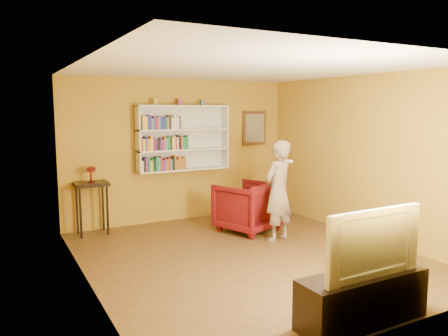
{
  "coord_description": "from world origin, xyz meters",
  "views": [
    {
      "loc": [
        -3.23,
        -5.25,
        2.13
      ],
      "look_at": [
        0.01,
        0.75,
        1.22
      ],
      "focal_mm": 35.0,
      "sensor_mm": 36.0,
      "label": 1
    }
  ],
  "objects_px": {
    "bookshelf": "(182,138)",
    "console_table": "(91,191)",
    "person": "(278,191)",
    "tv_cabinet": "(362,298)",
    "armchair": "(247,207)",
    "television": "(365,241)",
    "ruby_lustre": "(91,171)"
  },
  "relations": [
    {
      "from": "bookshelf",
      "to": "person",
      "type": "distance_m",
      "value": 2.27
    },
    {
      "from": "bookshelf",
      "to": "person",
      "type": "bearing_deg",
      "value": -66.93
    },
    {
      "from": "armchair",
      "to": "bookshelf",
      "type": "bearing_deg",
      "value": -80.57
    },
    {
      "from": "ruby_lustre",
      "to": "console_table",
      "type": "bearing_deg",
      "value": 90.0
    },
    {
      "from": "console_table",
      "to": "ruby_lustre",
      "type": "xyz_separation_m",
      "value": [
        0.0,
        -0.0,
        0.35
      ]
    },
    {
      "from": "armchair",
      "to": "tv_cabinet",
      "type": "xyz_separation_m",
      "value": [
        -0.74,
        -3.42,
        -0.18
      ]
    },
    {
      "from": "ruby_lustre",
      "to": "armchair",
      "type": "distance_m",
      "value": 2.76
    },
    {
      "from": "console_table",
      "to": "tv_cabinet",
      "type": "bearing_deg",
      "value": -69.12
    },
    {
      "from": "person",
      "to": "tv_cabinet",
      "type": "xyz_separation_m",
      "value": [
        -0.87,
        -2.7,
        -0.57
      ]
    },
    {
      "from": "bookshelf",
      "to": "television",
      "type": "distance_m",
      "value": 4.72
    },
    {
      "from": "ruby_lustre",
      "to": "person",
      "type": "relative_size",
      "value": 0.17
    },
    {
      "from": "bookshelf",
      "to": "console_table",
      "type": "distance_m",
      "value": 1.95
    },
    {
      "from": "console_table",
      "to": "bookshelf",
      "type": "bearing_deg",
      "value": 5.21
    },
    {
      "from": "bookshelf",
      "to": "console_table",
      "type": "height_order",
      "value": "bookshelf"
    },
    {
      "from": "console_table",
      "to": "ruby_lustre",
      "type": "distance_m",
      "value": 0.35
    },
    {
      "from": "armchair",
      "to": "console_table",
      "type": "bearing_deg",
      "value": -43.87
    },
    {
      "from": "ruby_lustre",
      "to": "television",
      "type": "relative_size",
      "value": 0.23
    },
    {
      "from": "armchair",
      "to": "tv_cabinet",
      "type": "relative_size",
      "value": 0.67
    },
    {
      "from": "bookshelf",
      "to": "armchair",
      "type": "height_order",
      "value": "bookshelf"
    },
    {
      "from": "person",
      "to": "tv_cabinet",
      "type": "bearing_deg",
      "value": 52.26
    },
    {
      "from": "bookshelf",
      "to": "console_table",
      "type": "relative_size",
      "value": 1.98
    },
    {
      "from": "tv_cabinet",
      "to": "ruby_lustre",
      "type": "bearing_deg",
      "value": 110.88
    },
    {
      "from": "bookshelf",
      "to": "television",
      "type": "bearing_deg",
      "value": -90.42
    },
    {
      "from": "ruby_lustre",
      "to": "armchair",
      "type": "relative_size",
      "value": 0.29
    },
    {
      "from": "bookshelf",
      "to": "ruby_lustre",
      "type": "bearing_deg",
      "value": -174.79
    },
    {
      "from": "armchair",
      "to": "tv_cabinet",
      "type": "distance_m",
      "value": 3.5
    },
    {
      "from": "tv_cabinet",
      "to": "person",
      "type": "bearing_deg",
      "value": 72.1
    },
    {
      "from": "console_table",
      "to": "tv_cabinet",
      "type": "distance_m",
      "value": 4.84
    },
    {
      "from": "person",
      "to": "tv_cabinet",
      "type": "relative_size",
      "value": 1.16
    },
    {
      "from": "armchair",
      "to": "television",
      "type": "distance_m",
      "value": 3.52
    },
    {
      "from": "armchair",
      "to": "television",
      "type": "xyz_separation_m",
      "value": [
        -0.74,
        -3.42,
        0.41
      ]
    },
    {
      "from": "console_table",
      "to": "tv_cabinet",
      "type": "relative_size",
      "value": 0.64
    }
  ]
}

